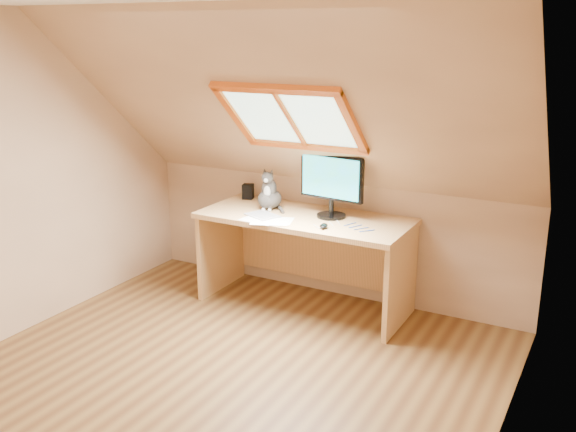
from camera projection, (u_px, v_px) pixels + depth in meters
The scene contains 10 objects.
ground at pixel (216, 382), 4.23m from camera, with size 3.50×3.50×0.00m, color brown.
room_shell at pixel (199, 173), 3.75m from camera, with size 3.52×3.52×2.41m.
desk at pixel (309, 241), 5.32m from camera, with size 1.72×0.75×0.79m.
monitor at pixel (332, 182), 5.08m from camera, with size 0.56×0.23×0.51m.
cat at pixel (269, 194), 5.37m from camera, with size 0.24×0.27×0.36m.
desk_speaker at pixel (248, 191), 5.71m from camera, with size 0.09×0.09×0.13m, color black.
graphics_tablet at pixel (263, 215), 5.19m from camera, with size 0.26×0.19×0.01m, color #B2B2B7.
mouse at pixel (324, 226), 4.87m from camera, with size 0.06×0.11×0.03m, color black.
papers at pixel (270, 221), 5.06m from camera, with size 0.35×0.30×0.01m.
cables at pixel (346, 226), 4.91m from camera, with size 0.51×0.26×0.01m.
Camera 1 is at (2.21, -3.07, 2.23)m, focal length 40.00 mm.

